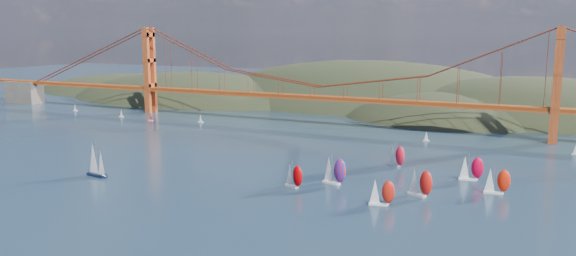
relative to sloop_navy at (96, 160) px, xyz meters
The scene contains 17 objects.
ground 50.17m from the sloop_navy, 50.44° to the right, with size 1200.00×1200.00×0.00m, color black.
headlands 252.52m from the sloop_navy, 72.28° to the left, with size 725.00×225.00×96.00m.
bridge 147.09m from the sloop_navy, 78.05° to the left, with size 552.00×12.00×55.00m.
sloop_navy is the anchor object (origin of this frame).
racer_0 74.11m from the sloop_navy, 13.30° to the left, with size 8.18×5.77×9.18m.
racer_1 105.26m from the sloop_navy, ahead, with size 8.03×4.32×9.01m.
racer_2 115.97m from the sloop_navy, 12.32° to the left, with size 9.16×6.42×10.26m.
racer_3 136.09m from the sloop_navy, 22.80° to the left, with size 8.58×4.25×9.65m.
racer_4 140.77m from the sloop_navy, 15.89° to the left, with size 8.37×3.93×9.45m.
racer_5 114.18m from the sloop_navy, 32.91° to the left, with size 8.61×6.77×9.79m.
racer_rwb 87.37m from the sloop_navy, 17.92° to the left, with size 9.71×5.90×10.87m.
distant_boat_0 187.65m from the sloop_navy, 137.98° to the left, with size 3.00×2.00×4.70m.
distant_boat_1 148.79m from the sloop_navy, 128.15° to the left, with size 3.00×2.00×4.70m.
distant_boat_2 130.28m from the sloop_navy, 120.17° to the left, with size 3.00×2.00×4.70m.
distant_boat_3 125.64m from the sloop_navy, 106.35° to the left, with size 3.00×2.00×4.70m.
distant_boat_4 198.62m from the sloop_navy, 35.88° to the left, with size 3.00×2.00×4.70m.
distant_boat_8 153.62m from the sloop_navy, 51.28° to the left, with size 3.00×2.00×4.70m.
Camera 1 is at (117.69, -112.92, 52.63)m, focal length 35.00 mm.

